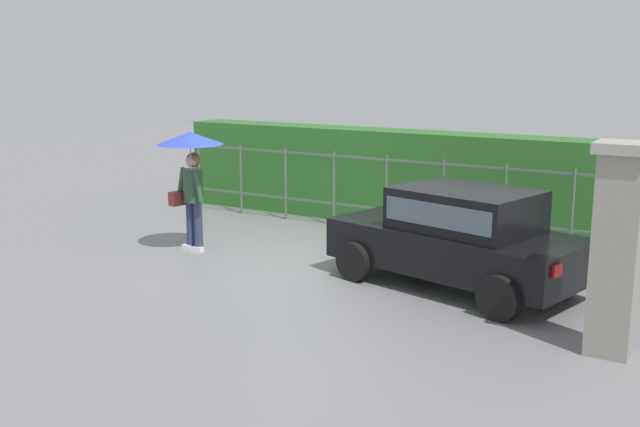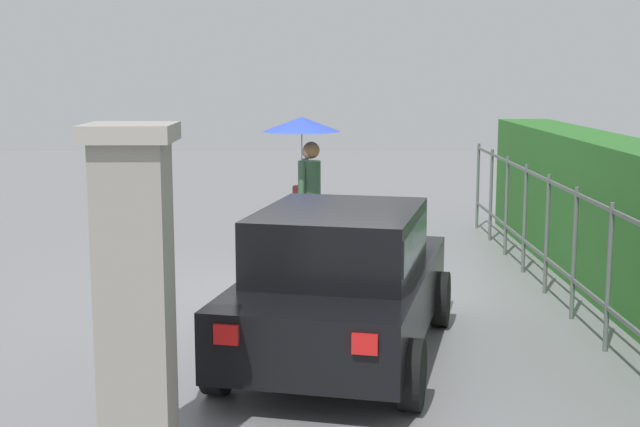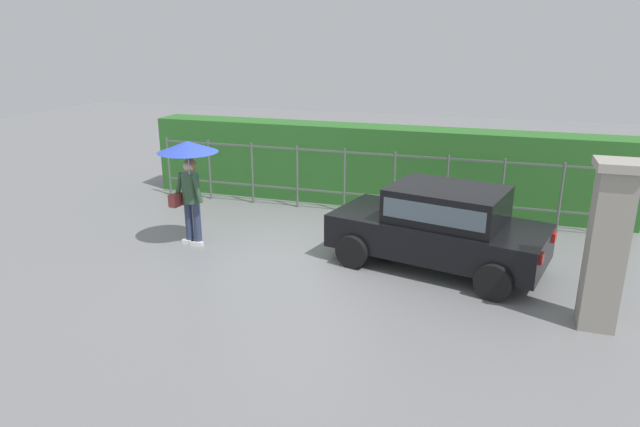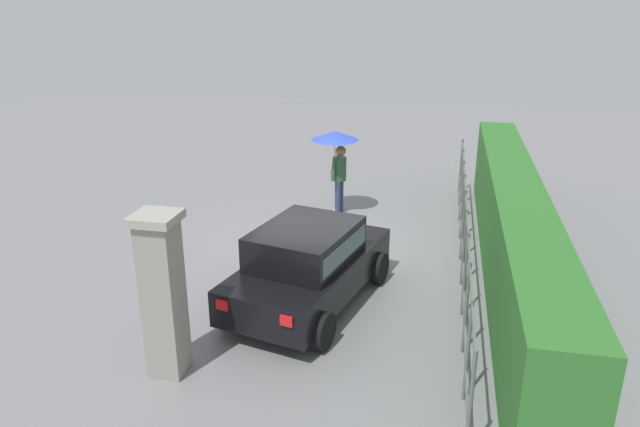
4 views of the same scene
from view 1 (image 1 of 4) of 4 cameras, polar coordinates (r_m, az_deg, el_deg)
The scene contains 6 objects.
ground_plane at distance 11.95m, azimuth -1.87°, elevation -4.22°, with size 40.00×40.00×0.00m, color slate.
car at distance 10.96m, azimuth 10.71°, elevation -1.55°, with size 3.98×2.53×1.48m.
pedestrian at distance 12.90m, azimuth -9.93°, elevation 4.17°, with size 1.14×1.14×2.09m.
gate_pillar at distance 8.86m, azimuth 21.88°, elevation -2.47°, with size 0.60×0.60×2.42m.
fence_section at distance 14.06m, azimuth 7.24°, elevation 1.56°, with size 10.53×0.05×1.50m.
hedge_row at distance 14.84m, azimuth 8.64°, elevation 2.55°, with size 11.48×0.90×1.90m, color #2D6B28.
Camera 1 is at (6.28, -9.62, 3.29)m, focal length 41.52 mm.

